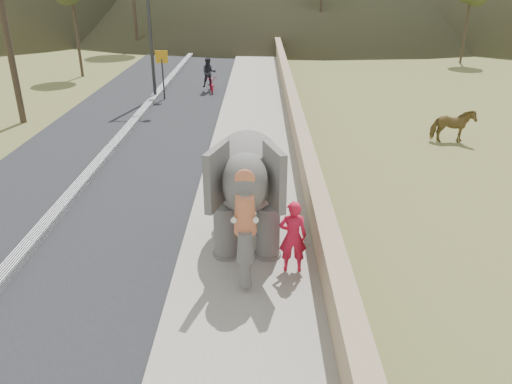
# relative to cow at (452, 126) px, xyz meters

# --- Properties ---
(ground) EXTENTS (160.00, 160.00, 0.00)m
(ground) POSITION_rel_cow_xyz_m (-7.42, -11.07, -0.64)
(ground) COLOR olive
(ground) RESTS_ON ground
(road) EXTENTS (7.00, 120.00, 0.03)m
(road) POSITION_rel_cow_xyz_m (-12.42, -1.07, -0.62)
(road) COLOR black
(road) RESTS_ON ground
(median) EXTENTS (0.35, 120.00, 0.22)m
(median) POSITION_rel_cow_xyz_m (-12.42, -1.07, -0.53)
(median) COLOR black
(median) RESTS_ON ground
(walkway) EXTENTS (3.00, 120.00, 0.15)m
(walkway) POSITION_rel_cow_xyz_m (-7.42, -1.07, -0.56)
(walkway) COLOR #9E9687
(walkway) RESTS_ON ground
(parapet) EXTENTS (0.30, 120.00, 1.10)m
(parapet) POSITION_rel_cow_xyz_m (-5.77, -1.07, -0.09)
(parapet) COLOR tan
(parapet) RESTS_ON ground
(signboard) EXTENTS (0.60, 0.08, 2.40)m
(signboard) POSITION_rel_cow_xyz_m (-11.92, 6.81, 1.01)
(signboard) COLOR #2D2D33
(signboard) RESTS_ON ground
(cow) EXTENTS (1.52, 0.72, 1.27)m
(cow) POSITION_rel_cow_xyz_m (0.00, 0.00, 0.00)
(cow) COLOR brown
(cow) RESTS_ON ground
(distant_car) EXTENTS (4.55, 3.22, 1.44)m
(distant_car) POSITION_rel_cow_xyz_m (8.01, 25.85, 0.08)
(distant_car) COLOR silver
(distant_car) RESTS_ON ground
(elephant_and_man) EXTENTS (2.15, 3.65, 2.64)m
(elephant_and_man) POSITION_rel_cow_xyz_m (-7.40, -7.66, 0.83)
(elephant_and_man) COLOR slate
(elephant_and_man) RESTS_ON ground
(motorcyclist) EXTENTS (0.95, 1.72, 1.79)m
(motorcyclist) POSITION_rel_cow_xyz_m (-9.76, 8.54, 0.06)
(motorcyclist) COLOR maroon
(motorcyclist) RESTS_ON ground
(trees) EXTENTS (47.42, 44.96, 9.49)m
(trees) POSITION_rel_cow_xyz_m (-7.68, 17.66, 3.43)
(trees) COLOR #473828
(trees) RESTS_ON ground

